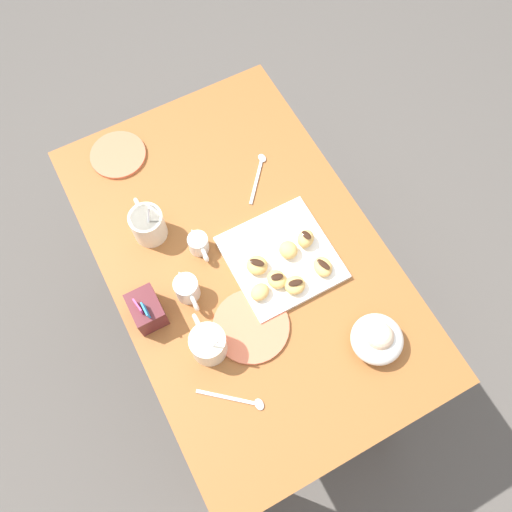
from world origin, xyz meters
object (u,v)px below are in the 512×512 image
Objects in this scene: saucer_coral_right at (118,155)px; beignet_3 at (288,250)px; dining_table at (245,277)px; beignet_0 at (260,292)px; beignet_1 at (277,279)px; beignet_2 at (323,267)px; coffee_mug_cream_left at (208,343)px; sugar_caddy at (147,310)px; saucer_coral_left at (251,326)px; beignet_4 at (295,285)px; ice_cream_bowl at (377,339)px; beignet_5 at (306,239)px; chocolate_sauce_pitcher at (198,243)px; beignet_6 at (257,265)px; coffee_mug_cream_right at (148,224)px; cream_pitcher_white at (187,289)px; pastry_plate_square at (281,258)px.

saucer_coral_right is 3.16× the size of beignet_3.
dining_table is 6.99× the size of saucer_coral_right.
beignet_0 is at bearing 172.58° from dining_table.
beignet_1 reaches higher than beignet_2.
saucer_coral_right is (0.61, -0.01, -0.04)m from coffee_mug_cream_left.
beignet_2 is (-0.02, -0.12, -0.00)m from beignet_1.
sugar_caddy reaches higher than saucer_coral_left.
beignet_4 reaches higher than saucer_coral_right.
beignet_2 is at bearing 4.29° from ice_cream_bowl.
coffee_mug_cream_left is 2.82× the size of beignet_5.
dining_table is 7.87× the size of coffee_mug_cream_left.
chocolate_sauce_pitcher is 1.76× the size of beignet_4.
dining_table is 0.19m from beignet_6.
coffee_mug_cream_right is at bearing 56.92° from beignet_5.
coffee_mug_cream_left is at bearing 110.87° from beignet_5.
beignet_5 reaches higher than saucer_coral_right.
ice_cream_bowl is at bearing -148.12° from chocolate_sauce_pitcher.
beignet_2 is at bearing -129.46° from dining_table.
dining_table is 10.28× the size of sugar_caddy.
cream_pitcher_white is at bearing 142.16° from chocolate_sauce_pitcher.
beignet_4 reaches higher than beignet_2.
pastry_plate_square is 0.31m from ice_cream_bowl.
beignet_3 is at bearing -87.17° from pastry_plate_square.
beignet_0 is (-0.29, -0.17, -0.02)m from coffee_mug_cream_right.
coffee_mug_cream_right is at bearing -24.41° from sugar_caddy.
ice_cream_bowl is (-0.32, -0.34, 0.00)m from cream_pitcher_white.
beignet_5 reaches higher than saucer_coral_left.
pastry_plate_square is at bearing -91.55° from beignet_6.
beignet_1 is (-0.28, -0.22, -0.02)m from coffee_mug_cream_right.
pastry_plate_square is at bearing 95.26° from beignet_5.
beignet_6 is (-0.02, -0.18, -0.01)m from cream_pitcher_white.
saucer_coral_left is (0.18, 0.24, -0.04)m from ice_cream_bowl.
sugar_caddy reaches higher than dining_table.
saucer_coral_left is 0.26m from beignet_5.
beignet_1 is at bearing 28.92° from ice_cream_bowl.
beignet_4 is at bearing -137.00° from beignet_1.
beignet_0 is 0.92× the size of beignet_6.
coffee_mug_cream_left is 0.15m from cream_pitcher_white.
coffee_mug_cream_right is 2.86× the size of beignet_0.
beignet_2 is (-0.13, -0.16, 0.18)m from dining_table.
coffee_mug_cream_left reaches higher than saucer_coral_right.
chocolate_sauce_pitcher is 0.22m from beignet_1.
saucer_coral_right is (0.47, -0.11, -0.04)m from sugar_caddy.
beignet_1 is (-0.05, 0.04, 0.02)m from pastry_plate_square.
dining_table is 20.88× the size of beignet_4.
ice_cream_bowl is 0.67× the size of saucer_coral_left.
ice_cream_bowl is at bearing -153.92° from beignet_4.
beignet_2 is 1.07× the size of beignet_4.
cream_pitcher_white is 0.11m from sugar_caddy.
sugar_caddy is at bearing 91.58° from cream_pitcher_white.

